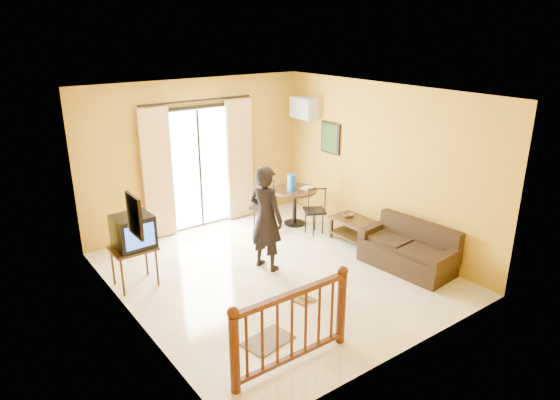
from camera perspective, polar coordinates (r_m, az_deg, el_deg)
ground at (r=7.92m, az=-0.44°, el=-8.42°), size 5.00×5.00×0.00m
room_shell at (r=7.28m, az=-0.47°, el=3.52°), size 5.00×5.00×5.00m
balcony_door at (r=9.43m, az=-9.14°, el=3.74°), size 2.25×0.14×2.46m
tv_table at (r=7.67m, az=-16.43°, el=-5.69°), size 0.63×0.52×0.62m
television at (r=7.55m, az=-16.43°, el=-3.45°), size 0.55×0.51×0.48m
picture_left at (r=6.18m, az=-16.27°, el=-1.75°), size 0.05×0.42×0.52m
dining_table at (r=9.60m, az=1.69°, el=0.38°), size 0.86×0.86×0.71m
water_jug at (r=9.43m, az=1.35°, el=1.99°), size 0.17×0.17×0.31m
serving_tray at (r=9.60m, az=3.06°, el=1.37°), size 0.32×0.25×0.02m
dining_chairs at (r=9.46m, az=0.92°, el=-3.56°), size 1.20×1.29×0.95m
air_conditioner at (r=9.94m, az=2.81°, el=10.47°), size 0.31×0.60×0.40m
botanical_print at (r=9.62m, az=5.78°, el=7.07°), size 0.05×0.50×0.60m
coffee_table at (r=8.98m, az=8.70°, el=-3.15°), size 0.53×0.95×0.42m
bowl at (r=9.06m, az=7.79°, el=-1.74°), size 0.26×0.26×0.06m
sofa at (r=8.26m, az=14.54°, el=-5.69°), size 0.86×1.63×0.75m
standing_person at (r=7.77m, az=-1.61°, el=-2.10°), size 0.56×0.70×1.69m
stair_balustrade at (r=5.73m, az=1.37°, el=-13.82°), size 1.63×0.13×1.04m
doormat at (r=6.40m, az=-1.38°, el=-15.77°), size 0.66×0.50×0.02m
sandals at (r=7.20m, az=2.72°, el=-11.36°), size 0.30×0.27×0.03m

